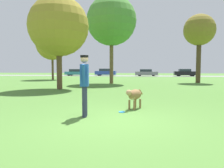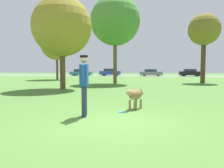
{
  "view_description": "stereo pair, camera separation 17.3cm",
  "coord_description": "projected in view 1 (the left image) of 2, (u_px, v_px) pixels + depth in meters",
  "views": [
    {
      "loc": [
        0.86,
        -5.66,
        1.39
      ],
      "look_at": [
        -0.14,
        1.11,
        0.9
      ],
      "focal_mm": 35.0,
      "sensor_mm": 36.0,
      "label": 1
    },
    {
      "loc": [
        1.03,
        -5.63,
        1.39
      ],
      "look_at": [
        -0.14,
        1.11,
        0.9
      ],
      "focal_mm": 35.0,
      "sensor_mm": 36.0,
      "label": 2
    }
  ],
  "objects": [
    {
      "name": "tree_far_right",
      "position": [
        199.0,
        31.0,
        21.09
      ],
      "size": [
        3.01,
        3.01,
        6.63
      ],
      "color": "#4C3826",
      "rests_on": "ground_plane"
    },
    {
      "name": "parked_car_black",
      "position": [
        185.0,
        73.0,
        39.11
      ],
      "size": [
        3.87,
        1.68,
        1.31
      ],
      "rotation": [
        0.0,
        0.0,
        -0.01
      ],
      "color": "black",
      "rests_on": "ground_plane"
    },
    {
      "name": "ground_plane",
      "position": [
        111.0,
        121.0,
        5.81
      ],
      "size": [
        120.0,
        120.0,
        0.0
      ],
      "primitive_type": "plane",
      "color": "#4C7A33"
    },
    {
      "name": "frisbee",
      "position": [
        122.0,
        112.0,
        6.93
      ],
      "size": [
        0.21,
        0.21,
        0.02
      ],
      "color": "#268CE5",
      "rests_on": "ground_plane"
    },
    {
      "name": "tree_far_left",
      "position": [
        52.0,
        44.0,
        27.0
      ],
      "size": [
        4.01,
        4.01,
        6.46
      ],
      "color": "brown",
      "rests_on": "ground_plane"
    },
    {
      "name": "parked_car_grey",
      "position": [
        146.0,
        73.0,
        40.3
      ],
      "size": [
        4.16,
        1.79,
        1.25
      ],
      "rotation": [
        0.0,
        0.0,
        -0.02
      ],
      "color": "slate",
      "rests_on": "ground_plane"
    },
    {
      "name": "dog",
      "position": [
        134.0,
        95.0,
        7.46
      ],
      "size": [
        0.62,
        0.98,
        0.69
      ],
      "rotation": [
        0.0,
        0.0,
        4.23
      ],
      "color": "olive",
      "rests_on": "ground_plane"
    },
    {
      "name": "tree_near_left",
      "position": [
        59.0,
        26.0,
        14.46
      ],
      "size": [
        3.98,
        3.98,
        6.18
      ],
      "color": "brown",
      "rests_on": "ground_plane"
    },
    {
      "name": "far_road_strip",
      "position": [
        140.0,
        76.0,
        40.66
      ],
      "size": [
        120.0,
        6.0,
        0.01
      ],
      "color": "gray",
      "rests_on": "ground_plane"
    },
    {
      "name": "parked_car_teal",
      "position": [
        76.0,
        72.0,
        42.29
      ],
      "size": [
        4.26,
        1.91,
        1.27
      ],
      "rotation": [
        0.0,
        0.0,
        0.02
      ],
      "color": "teal",
      "rests_on": "ground_plane"
    },
    {
      "name": "parked_car_blue",
      "position": [
        106.0,
        72.0,
        41.91
      ],
      "size": [
        3.95,
        1.71,
        1.36
      ],
      "rotation": [
        0.0,
        0.0,
        -0.0
      ],
      "color": "#284293",
      "rests_on": "ground_plane"
    },
    {
      "name": "person",
      "position": [
        85.0,
        80.0,
        6.25
      ],
      "size": [
        0.29,
        0.7,
        1.77
      ],
      "rotation": [
        0.0,
        0.0,
        -1.39
      ],
      "color": "#2D334C",
      "rests_on": "ground_plane"
    },
    {
      "name": "tree_mid_center",
      "position": [
        111.0,
        21.0,
        19.78
      ],
      "size": [
        4.53,
        4.53,
        7.99
      ],
      "color": "brown",
      "rests_on": "ground_plane"
    }
  ]
}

